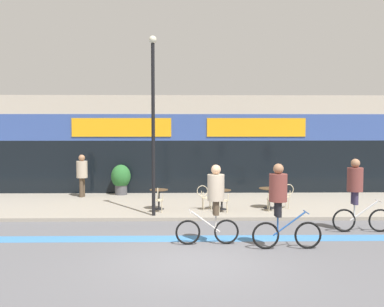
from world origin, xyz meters
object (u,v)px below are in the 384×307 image
object	(u,v)px
cyclist_1	(214,197)
cafe_chair_2_side	(286,194)
cyclist_0	(357,189)
cyclist_2	(280,199)
planter_pot	(121,178)
pedestrian_near_end	(82,172)
bistro_table_1	(222,196)
bistro_table_2	(269,194)
bistro_table_0	(159,195)
cafe_chair_1_side	(205,196)
cafe_chair_1_near	(223,198)
cafe_chair_2_near	(273,197)
lamp_post	(153,114)
cafe_chair_0_near	(158,198)

from	to	relation	value
cyclist_1	cafe_chair_2_side	bearing A→B (deg)	-125.72
cyclist_0	cyclist_2	bearing A→B (deg)	-145.02
planter_pot	pedestrian_near_end	world-z (taller)	pedestrian_near_end
bistro_table_1	bistro_table_2	world-z (taller)	bistro_table_2
bistro_table_0	cafe_chair_1_side	xyz separation A→B (m)	(1.70, -0.11, -0.01)
planter_pot	cafe_chair_2_side	bearing A→B (deg)	-26.97
cafe_chair_1_near	planter_pot	world-z (taller)	planter_pot
cafe_chair_2_near	planter_pot	size ratio (longest dim) A/B	0.67
cafe_chair_2_side	cyclist_1	bearing A→B (deg)	49.18
cyclist_0	pedestrian_near_end	distance (m)	11.35
cafe_chair_2_near	bistro_table_0	bearing A→B (deg)	83.55
lamp_post	cyclist_0	bearing A→B (deg)	-17.76
cafe_chair_2_side	cyclist_0	distance (m)	3.63
cafe_chair_1_side	pedestrian_near_end	world-z (taller)	pedestrian_near_end
cyclist_2	planter_pot	bearing A→B (deg)	121.19
lamp_post	cyclist_0	size ratio (longest dim) A/B	2.75
cafe_chair_1_side	cyclist_1	xyz separation A→B (m)	(0.04, -4.34, 0.64)
cafe_chair_2_side	pedestrian_near_end	distance (m)	8.70
lamp_post	cyclist_1	bearing A→B (deg)	-60.81
cyclist_2	pedestrian_near_end	xyz separation A→B (m)	(-6.90, 7.87, -0.10)
cafe_chair_2_side	cafe_chair_0_near	bearing A→B (deg)	1.73
cyclist_0	pedestrian_near_end	world-z (taller)	cyclist_0
bistro_table_1	planter_pot	xyz separation A→B (m)	(-4.21, 3.64, 0.21)
bistro_table_0	cafe_chair_1_near	bearing A→B (deg)	-17.43
bistro_table_2	lamp_post	world-z (taller)	lamp_post
cafe_chair_1_side	cyclist_0	world-z (taller)	cyclist_0
cyclist_2	cafe_chair_1_side	bearing A→B (deg)	108.82
cafe_chair_0_near	planter_pot	size ratio (longest dim) A/B	0.67
cyclist_1	bistro_table_0	bearing A→B (deg)	-71.20
cafe_chair_1_side	cyclist_0	size ratio (longest dim) A/B	0.41
planter_pot	lamp_post	xyz separation A→B (m)	(1.77, -4.67, 2.73)
bistro_table_0	cafe_chair_2_side	world-z (taller)	cafe_chair_2_side
cafe_chair_1_side	bistro_table_0	bearing A→B (deg)	168.34
bistro_table_0	pedestrian_near_end	world-z (taller)	pedestrian_near_end
lamp_post	cyclist_2	distance (m)	5.68
cafe_chair_0_near	cafe_chair_1_near	xyz separation A→B (m)	(2.32, -0.10, 0.00)
cafe_chair_0_near	lamp_post	world-z (taller)	lamp_post
cafe_chair_0_near	cafe_chair_1_side	bearing A→B (deg)	-75.36
lamp_post	cafe_chair_0_near	bearing A→B (deg)	76.88
cafe_chair_1_side	cafe_chair_2_side	xyz separation A→B (m)	(3.05, 0.27, 0.00)
bistro_table_0	cyclist_1	distance (m)	4.82
cafe_chair_0_near	planter_pot	distance (m)	4.57
bistro_table_1	cafe_chair_0_near	size ratio (longest dim) A/B	0.81
planter_pot	pedestrian_near_end	bearing A→B (deg)	-158.90
bistro_table_2	lamp_post	xyz separation A→B (m)	(-4.24, -1.28, 2.92)
lamp_post	cyclist_0	world-z (taller)	lamp_post
cafe_chair_2_near	cafe_chair_2_side	xyz separation A→B (m)	(0.63, 0.64, 0.00)
cafe_chair_1_near	planter_pot	bearing A→B (deg)	47.89
bistro_table_0	lamp_post	size ratio (longest dim) A/B	0.12
cafe_chair_1_near	cafe_chair_1_side	xyz separation A→B (m)	(-0.62, 0.62, 0.00)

